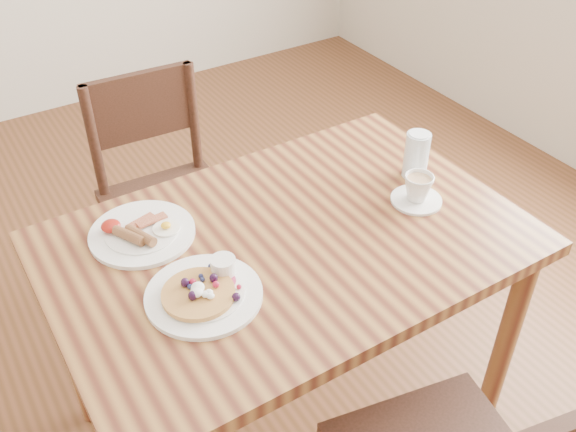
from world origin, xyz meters
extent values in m
plane|color=#533017|center=(0.00, 0.00, 0.00)|extent=(5.00, 5.00, 0.00)
cube|color=brown|center=(0.00, 0.00, 0.73)|extent=(1.20, 0.80, 0.04)
cylinder|color=brown|center=(0.54, -0.34, 0.35)|extent=(0.06, 0.06, 0.71)
cylinder|color=brown|center=(0.54, 0.34, 0.35)|extent=(0.06, 0.06, 0.71)
cylinder|color=brown|center=(-0.54, 0.34, 0.35)|extent=(0.06, 0.06, 0.71)
cube|color=#3D1F16|center=(-0.07, 0.66, 0.45)|extent=(0.44, 0.44, 0.04)
cylinder|color=#3D1F16|center=(-0.26, 0.49, 0.21)|extent=(0.04, 0.04, 0.43)
cylinder|color=#3D1F16|center=(0.10, 0.47, 0.21)|extent=(0.04, 0.04, 0.43)
cylinder|color=#3D1F16|center=(-0.24, 0.85, 0.21)|extent=(0.04, 0.04, 0.43)
cylinder|color=#3D1F16|center=(0.12, 0.83, 0.21)|extent=(0.04, 0.04, 0.43)
cylinder|color=#3D1F16|center=(0.12, 0.83, 0.67)|extent=(0.04, 0.04, 0.43)
cylinder|color=#3D1F16|center=(-0.24, 0.85, 0.67)|extent=(0.04, 0.04, 0.43)
cube|color=#3D1F16|center=(-0.06, 0.85, 0.76)|extent=(0.38, 0.05, 0.24)
cylinder|color=white|center=(-0.28, -0.08, 0.76)|extent=(0.27, 0.27, 0.01)
cylinder|color=white|center=(-0.28, -0.08, 0.76)|extent=(0.19, 0.19, 0.01)
cylinder|color=#B22D59|center=(-0.23, -0.07, 0.77)|extent=(0.07, 0.07, 0.00)
cylinder|color=#C68C47|center=(-0.29, -0.08, 0.77)|extent=(0.17, 0.17, 0.01)
ellipsoid|color=white|center=(-0.30, -0.09, 0.79)|extent=(0.03, 0.03, 0.02)
ellipsoid|color=white|center=(-0.28, -0.11, 0.79)|extent=(0.02, 0.02, 0.01)
cylinder|color=white|center=(-0.21, -0.04, 0.79)|extent=(0.06, 0.06, 0.04)
cylinder|color=#591E07|center=(-0.21, -0.04, 0.80)|extent=(0.05, 0.05, 0.00)
sphere|color=black|center=(-0.26, -0.07, 0.79)|extent=(0.02, 0.02, 0.02)
sphere|color=#1E234C|center=(-0.26, -0.05, 0.78)|extent=(0.01, 0.01, 0.01)
sphere|color=#1E234C|center=(-0.27, -0.03, 0.78)|extent=(0.01, 0.01, 0.01)
sphere|color=#B21938|center=(-0.29, -0.05, 0.79)|extent=(0.02, 0.02, 0.02)
sphere|color=black|center=(-0.30, -0.05, 0.79)|extent=(0.02, 0.02, 0.02)
sphere|color=#1E234C|center=(-0.32, -0.07, 0.78)|extent=(0.01, 0.01, 0.01)
sphere|color=black|center=(-0.30, -0.08, 0.79)|extent=(0.02, 0.02, 0.02)
sphere|color=#1E234C|center=(-0.29, -0.09, 0.78)|extent=(0.01, 0.01, 0.01)
sphere|color=#1E234C|center=(-0.27, -0.10, 0.78)|extent=(0.01, 0.01, 0.01)
sphere|color=#B21938|center=(-0.26, -0.08, 0.79)|extent=(0.02, 0.02, 0.02)
sphere|color=#1E234C|center=(-0.21, -0.12, 0.77)|extent=(0.01, 0.01, 0.01)
sphere|color=#B21938|center=(-0.20, -0.09, 0.77)|extent=(0.01, 0.01, 0.01)
sphere|color=black|center=(-0.20, -0.05, 0.78)|extent=(0.02, 0.02, 0.02)
sphere|color=#1E234C|center=(-0.23, -0.01, 0.77)|extent=(0.01, 0.01, 0.01)
cylinder|color=white|center=(-0.31, 0.21, 0.76)|extent=(0.27, 0.27, 0.01)
cylinder|color=white|center=(-0.31, 0.21, 0.76)|extent=(0.19, 0.19, 0.01)
cylinder|color=brown|center=(-0.35, 0.19, 0.78)|extent=(0.06, 0.10, 0.03)
cylinder|color=brown|center=(-0.33, 0.17, 0.78)|extent=(0.06, 0.10, 0.03)
cube|color=maroon|center=(-0.30, 0.24, 0.77)|extent=(0.08, 0.04, 0.01)
cube|color=maroon|center=(-0.28, 0.22, 0.77)|extent=(0.08, 0.03, 0.01)
cylinder|color=white|center=(-0.26, 0.18, 0.77)|extent=(0.07, 0.07, 0.00)
ellipsoid|color=yellow|center=(-0.26, 0.18, 0.78)|extent=(0.03, 0.03, 0.01)
ellipsoid|color=#A5190F|center=(-0.38, 0.25, 0.78)|extent=(0.05, 0.05, 0.03)
cylinder|color=white|center=(0.38, -0.05, 0.75)|extent=(0.14, 0.14, 0.01)
imported|color=white|center=(0.38, -0.05, 0.80)|extent=(0.09, 0.09, 0.07)
cylinder|color=tan|center=(0.38, -0.05, 0.82)|extent=(0.07, 0.07, 0.00)
cylinder|color=silver|center=(0.46, 0.05, 0.82)|extent=(0.07, 0.07, 0.14)
camera|label=1|loc=(-0.67, -1.07, 1.79)|focal=40.00mm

